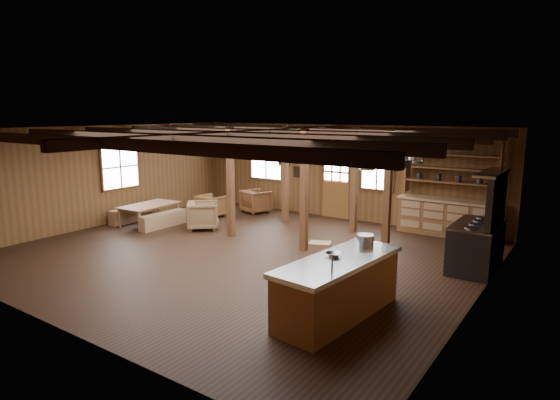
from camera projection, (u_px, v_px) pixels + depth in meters
The scene contains 22 objects.
room at pixel (242, 192), 10.40m from camera, with size 10.04×9.04×2.84m.
ceiling_joists at pixel (247, 134), 10.31m from camera, with size 9.80×8.82×0.18m.
timber_posts at pixel (310, 183), 11.79m from camera, with size 3.95×2.35×2.80m.
back_door at pixel (336, 189), 14.10m from camera, with size 1.02×0.08×2.15m.
window_back_left at pixel (266, 160), 15.42m from camera, with size 1.32×0.06×1.32m.
window_back_right at pixel (377, 168), 13.25m from camera, with size 1.02×0.06×1.32m.
window_left at pixel (120, 167), 13.53m from camera, with size 0.14×1.24×1.32m.
notice_boards at pixel (294, 161), 14.80m from camera, with size 1.08×0.03×0.90m.
back_counter at pixel (448, 213), 12.05m from camera, with size 2.55×0.60×2.45m.
pendant_lamps at pixel (199, 147), 12.31m from camera, with size 1.86×2.36×0.66m.
pot_rack at pixel (396, 161), 8.52m from camera, with size 0.45×3.00×0.46m.
kitchen_island at pixel (338, 287), 7.27m from camera, with size 1.12×2.57×1.20m.
step_stool at pixel (320, 253), 9.92m from camera, with size 0.51×0.36×0.45m, color #9C6C47.
commercial_range at pixel (479, 239), 9.40m from camera, with size 0.84×1.64×2.03m.
dining_table at pixel (151, 215), 13.29m from camera, with size 1.66×0.93×0.58m, color #8A613F.
bench_wall at pixel (134, 214), 13.73m from camera, with size 0.29×1.54×0.42m, color #9C6C47.
bench_aisle at pixel (163, 220), 13.02m from camera, with size 0.28×1.50×0.41m, color #9C6C47.
armchair_a at pixel (212, 206), 14.30m from camera, with size 0.73×0.75×0.68m, color brown.
armchair_b at pixel (256, 201), 14.89m from camera, with size 0.78×0.80×0.73m, color brown.
armchair_c at pixel (203, 215), 12.79m from camera, with size 0.81×0.83×0.76m, color olive.
counter_pot at pixel (365, 240), 7.93m from camera, with size 0.29×0.29×0.18m, color silver.
bowl at pixel (333, 254), 7.30m from camera, with size 0.24×0.24×0.06m, color silver.
Camera 1 is at (6.51, -7.97, 3.16)m, focal length 30.00 mm.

